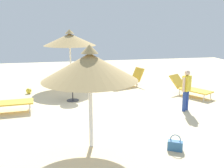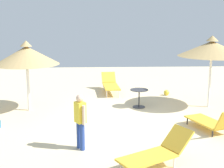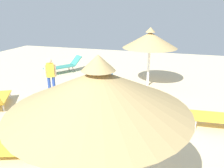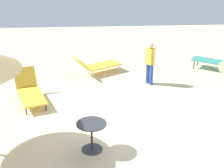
{
  "view_description": "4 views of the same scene",
  "coord_description": "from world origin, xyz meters",
  "px_view_note": "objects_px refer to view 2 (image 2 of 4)",
  "views": [
    {
      "loc": [
        1.97,
        9.87,
        3.24
      ],
      "look_at": [
        0.1,
        0.63,
        1.0
      ],
      "focal_mm": 42.64,
      "sensor_mm": 36.0,
      "label": 1
    },
    {
      "loc": [
        -10.61,
        0.72,
        3.49
      ],
      "look_at": [
        0.43,
        0.23,
        1.17
      ],
      "focal_mm": 50.5,
      "sensor_mm": 36.0,
      "label": 2
    },
    {
      "loc": [
        2.37,
        -6.33,
        3.41
      ],
      "look_at": [
        0.5,
        -0.06,
        1.15
      ],
      "focal_mm": 34.71,
      "sensor_mm": 36.0,
      "label": 3
    },
    {
      "loc": [
        8.05,
        -0.88,
        4.46
      ],
      "look_at": [
        0.4,
        -0.33,
        1.26
      ],
      "focal_mm": 51.64,
      "sensor_mm": 36.0,
      "label": 4
    }
  ],
  "objects_px": {
    "person_standing_far_left": "(80,119)",
    "lounge_chair_front": "(110,84)",
    "side_table_round": "(139,95)",
    "lounge_chair_far_right": "(157,152)",
    "parasol_umbrella_edge": "(27,55)",
    "parasol_umbrella_center": "(212,49)",
    "lounge_chair_near_right": "(213,121)",
    "beach_ball": "(166,93)"
  },
  "relations": [
    {
      "from": "person_standing_far_left",
      "to": "lounge_chair_front",
      "type": "bearing_deg",
      "value": -9.15
    },
    {
      "from": "person_standing_far_left",
      "to": "side_table_round",
      "type": "bearing_deg",
      "value": -27.68
    },
    {
      "from": "person_standing_far_left",
      "to": "lounge_chair_far_right",
      "type": "bearing_deg",
      "value": -120.73
    },
    {
      "from": "parasol_umbrella_edge",
      "to": "lounge_chair_front",
      "type": "distance_m",
      "value": 4.65
    },
    {
      "from": "parasol_umbrella_center",
      "to": "lounge_chair_near_right",
      "type": "relative_size",
      "value": 1.48
    },
    {
      "from": "parasol_umbrella_edge",
      "to": "side_table_round",
      "type": "height_order",
      "value": "parasol_umbrella_edge"
    },
    {
      "from": "parasol_umbrella_center",
      "to": "lounge_chair_near_right",
      "type": "height_order",
      "value": "parasol_umbrella_center"
    },
    {
      "from": "lounge_chair_near_right",
      "to": "person_standing_far_left",
      "type": "height_order",
      "value": "person_standing_far_left"
    },
    {
      "from": "person_standing_far_left",
      "to": "beach_ball",
      "type": "bearing_deg",
      "value": -31.46
    },
    {
      "from": "lounge_chair_far_right",
      "to": "side_table_round",
      "type": "relative_size",
      "value": 2.73
    },
    {
      "from": "lounge_chair_near_right",
      "to": "side_table_round",
      "type": "height_order",
      "value": "lounge_chair_near_right"
    },
    {
      "from": "beach_ball",
      "to": "lounge_chair_near_right",
      "type": "bearing_deg",
      "value": -175.11
    },
    {
      "from": "side_table_round",
      "to": "parasol_umbrella_edge",
      "type": "bearing_deg",
      "value": 93.29
    },
    {
      "from": "lounge_chair_far_right",
      "to": "side_table_round",
      "type": "bearing_deg",
      "value": -2.52
    },
    {
      "from": "parasol_umbrella_edge",
      "to": "beach_ball",
      "type": "distance_m",
      "value": 6.51
    },
    {
      "from": "lounge_chair_front",
      "to": "beach_ball",
      "type": "bearing_deg",
      "value": -105.03
    },
    {
      "from": "lounge_chair_near_right",
      "to": "person_standing_far_left",
      "type": "bearing_deg",
      "value": 105.57
    },
    {
      "from": "parasol_umbrella_edge",
      "to": "lounge_chair_front",
      "type": "relative_size",
      "value": 1.23
    },
    {
      "from": "side_table_round",
      "to": "beach_ball",
      "type": "bearing_deg",
      "value": -38.48
    },
    {
      "from": "parasol_umbrella_edge",
      "to": "beach_ball",
      "type": "height_order",
      "value": "parasol_umbrella_edge"
    },
    {
      "from": "beach_ball",
      "to": "person_standing_far_left",
      "type": "bearing_deg",
      "value": 148.54
    },
    {
      "from": "lounge_chair_front",
      "to": "side_table_round",
      "type": "relative_size",
      "value": 3.0
    },
    {
      "from": "lounge_chair_near_right",
      "to": "lounge_chair_front",
      "type": "bearing_deg",
      "value": 28.44
    },
    {
      "from": "parasol_umbrella_center",
      "to": "lounge_chair_far_right",
      "type": "xyz_separation_m",
      "value": [
        -5.05,
        3.01,
        -1.97
      ]
    },
    {
      "from": "parasol_umbrella_edge",
      "to": "lounge_chair_near_right",
      "type": "distance_m",
      "value": 6.98
    },
    {
      "from": "parasol_umbrella_edge",
      "to": "lounge_chair_near_right",
      "type": "relative_size",
      "value": 1.39
    },
    {
      "from": "parasol_umbrella_center",
      "to": "beach_ball",
      "type": "relative_size",
      "value": 11.25
    },
    {
      "from": "lounge_chair_far_right",
      "to": "lounge_chair_near_right",
      "type": "bearing_deg",
      "value": -43.94
    },
    {
      "from": "parasol_umbrella_center",
      "to": "lounge_chair_front",
      "type": "relative_size",
      "value": 1.31
    },
    {
      "from": "lounge_chair_near_right",
      "to": "side_table_round",
      "type": "distance_m",
      "value": 3.48
    },
    {
      "from": "beach_ball",
      "to": "parasol_umbrella_center",
      "type": "bearing_deg",
      "value": -147.72
    },
    {
      "from": "parasol_umbrella_center",
      "to": "lounge_chair_front",
      "type": "xyz_separation_m",
      "value": [
        2.68,
        3.82,
        -1.93
      ]
    },
    {
      "from": "parasol_umbrella_edge",
      "to": "lounge_chair_far_right",
      "type": "bearing_deg",
      "value": -140.3
    },
    {
      "from": "lounge_chair_near_right",
      "to": "side_table_round",
      "type": "bearing_deg",
      "value": 33.82
    },
    {
      "from": "beach_ball",
      "to": "parasol_umbrella_edge",
      "type": "bearing_deg",
      "value": 110.43
    },
    {
      "from": "lounge_chair_far_right",
      "to": "parasol_umbrella_center",
      "type": "bearing_deg",
      "value": -30.8
    },
    {
      "from": "lounge_chair_front",
      "to": "beach_ball",
      "type": "relative_size",
      "value": 8.6
    },
    {
      "from": "person_standing_far_left",
      "to": "lounge_chair_near_right",
      "type": "bearing_deg",
      "value": -74.43
    },
    {
      "from": "parasol_umbrella_center",
      "to": "side_table_round",
      "type": "relative_size",
      "value": 3.93
    },
    {
      "from": "parasol_umbrella_edge",
      "to": "person_standing_far_left",
      "type": "relative_size",
      "value": 1.76
    },
    {
      "from": "lounge_chair_far_right",
      "to": "beach_ball",
      "type": "bearing_deg",
      "value": -13.94
    },
    {
      "from": "lounge_chair_far_right",
      "to": "person_standing_far_left",
      "type": "bearing_deg",
      "value": 59.27
    }
  ]
}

